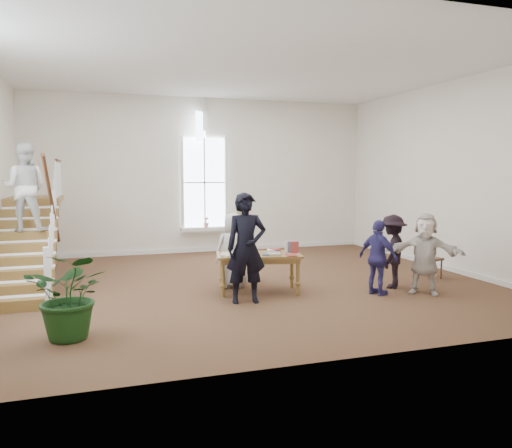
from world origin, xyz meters
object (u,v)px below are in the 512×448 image
object	(u,v)px
woman_cluster_b	(392,251)
side_chair	(428,254)
woman_cluster_c	(425,254)
person_yellow	(241,240)
police_officer	(246,248)
floor_plant	(71,295)
woman_cluster_a	(378,258)
elderly_woman	(234,250)
library_table	(258,258)

from	to	relation	value
woman_cluster_b	side_chair	distance (m)	1.42
woman_cluster_c	person_yellow	bearing A→B (deg)	-175.39
police_officer	floor_plant	world-z (taller)	police_officer
floor_plant	woman_cluster_a	bearing A→B (deg)	9.59
woman_cluster_b	side_chair	size ratio (longest dim) A/B	1.57
woman_cluster_a	woman_cluster_b	distance (m)	0.75
woman_cluster_a	side_chair	size ratio (longest dim) A/B	1.52
elderly_woman	library_table	bearing A→B (deg)	130.86
person_yellow	woman_cluster_b	xyz separation A→B (m)	(2.78, -1.53, -0.15)
woman_cluster_b	floor_plant	bearing A→B (deg)	-35.51
library_table	elderly_woman	world-z (taller)	elderly_woman
police_officer	woman_cluster_b	size ratio (longest dim) A/B	1.33
person_yellow	floor_plant	bearing A→B (deg)	22.73
police_officer	floor_plant	distance (m)	3.16
woman_cluster_a	person_yellow	bearing A→B (deg)	24.46
woman_cluster_a	woman_cluster_c	xyz separation A→B (m)	(0.90, -0.20, 0.06)
library_table	woman_cluster_c	xyz separation A→B (m)	(3.03, -1.08, 0.11)
side_chair	woman_cluster_a	bearing A→B (deg)	-166.13
library_table	floor_plant	xyz separation A→B (m)	(-3.36, -1.81, -0.05)
police_officer	elderly_woman	size ratio (longest dim) A/B	1.30
side_chair	woman_cluster_b	bearing A→B (deg)	-170.52
person_yellow	woman_cluster_a	bearing A→B (deg)	119.15
library_table	elderly_woman	size ratio (longest dim) A/B	1.15
elderly_woman	woman_cluster_c	size ratio (longest dim) A/B	0.97
library_table	woman_cluster_b	distance (m)	2.77
woman_cluster_a	woman_cluster_b	xyz separation A→B (m)	(0.60, 0.45, 0.02)
library_table	woman_cluster_b	xyz separation A→B (m)	(2.73, -0.43, 0.07)
library_table	person_yellow	bearing A→B (deg)	103.50
library_table	side_chair	world-z (taller)	side_chair
person_yellow	woman_cluster_a	distance (m)	2.95
library_table	elderly_woman	bearing A→B (deg)	130.89
woman_cluster_b	woman_cluster_c	world-z (taller)	woman_cluster_c
police_officer	floor_plant	xyz separation A→B (m)	(-2.92, -1.16, -0.37)
library_table	side_chair	distance (m)	4.02
woman_cluster_a	woman_cluster_b	size ratio (longest dim) A/B	0.97
woman_cluster_b	library_table	bearing A→B (deg)	-57.20
library_table	police_officer	distance (m)	0.84
police_officer	person_yellow	size ratio (longest dim) A/B	1.11
woman_cluster_b	woman_cluster_a	bearing A→B (deg)	-11.38
woman_cluster_c	floor_plant	xyz separation A→B (m)	(-6.40, -0.73, -0.16)
police_officer	woman_cluster_c	size ratio (longest dim) A/B	1.26
library_table	woman_cluster_b	world-z (taller)	woman_cluster_b
elderly_woman	floor_plant	size ratio (longest dim) A/B	1.22
woman_cluster_a	side_chair	world-z (taller)	woman_cluster_a
elderly_woman	person_yellow	world-z (taller)	person_yellow
elderly_woman	woman_cluster_c	world-z (taller)	woman_cluster_c
person_yellow	side_chair	xyz separation A→B (m)	(4.06, -0.96, -0.37)
library_table	elderly_woman	distance (m)	0.70
woman_cluster_a	woman_cluster_c	distance (m)	0.92
police_officer	elderly_woman	bearing A→B (deg)	90.76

